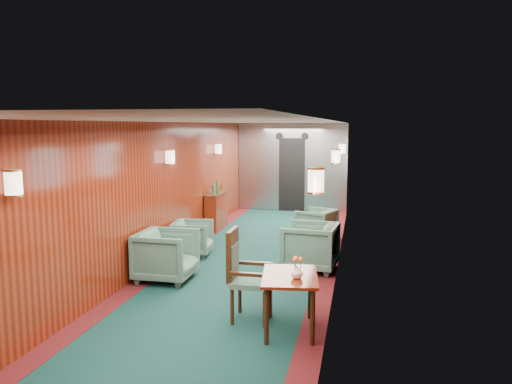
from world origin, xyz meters
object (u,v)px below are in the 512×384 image
armchair_right_near (310,246)px  armchair_right_far (316,224)px  armchair_left_far (192,238)px  armchair_left_near (166,255)px  side_chair (243,271)px  dining_table (290,284)px  credenza (216,211)px

armchair_right_near → armchair_right_far: bearing=-170.9°
armchair_left_far → armchair_right_near: size_ratio=0.82×
armchair_left_far → armchair_left_near: bearing=177.2°
side_chair → armchair_left_near: size_ratio=1.32×
dining_table → armchair_right_near: (-0.02, 2.50, -0.17)m
side_chair → armchair_left_near: side_chair is taller
armchair_left_near → armchair_left_far: (-0.10, 1.49, -0.07)m
side_chair → armchair_left_far: (-1.60, 2.76, -0.29)m
dining_table → armchair_right_near: 2.50m
armchair_left_near → armchair_right_far: 3.76m
armchair_right_near → armchair_right_far: size_ratio=1.20×
armchair_left_near → dining_table: bearing=-125.6°
armchair_left_near → armchair_right_far: bearing=-32.0°
credenza → armchair_left_far: bearing=-84.5°
side_chair → armchair_left_near: (-1.50, 1.27, -0.22)m
dining_table → armchair_left_near: size_ratio=1.14×
credenza → armchair_right_far: credenza is taller
side_chair → armchair_right_far: size_ratio=1.57×
armchair_left_near → credenza: bearing=4.9°
armchair_left_far → armchair_right_near: 2.24m
dining_table → armchair_left_near: armchair_left_near is taller
side_chair → credenza: size_ratio=1.01×
credenza → armchair_left_near: credenza is taller
armchair_left_near → armchair_right_near: (2.08, 0.99, 0.00)m
armchair_left_far → armchair_right_near: (2.18, -0.49, 0.07)m
dining_table → side_chair: bearing=151.1°
credenza → armchair_left_far: credenza is taller
armchair_left_near → armchair_right_far: size_ratio=1.19×
credenza → armchair_right_far: (2.31, -0.57, -0.10)m
side_chair → armchair_left_far: size_ratio=1.60×
armchair_left_far → armchair_right_far: bearing=-57.5°
armchair_left_far → credenza: bearing=-1.1°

